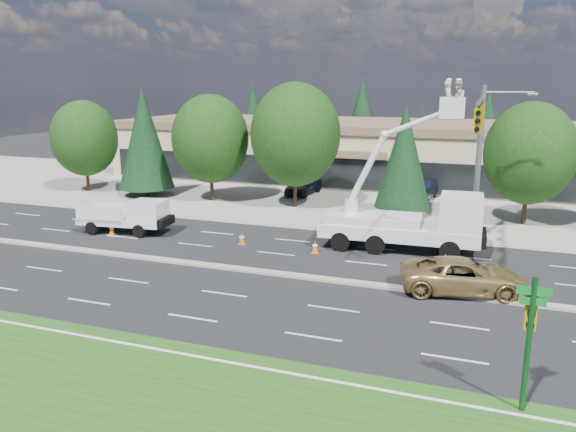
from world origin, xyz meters
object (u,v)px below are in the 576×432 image
at_px(street_sign_pole, 530,329).
at_px(minivan, 464,276).
at_px(utility_pickup, 129,219).
at_px(bucket_truck, 414,216).
at_px(signal_mast, 480,142).

bearing_deg(street_sign_pole, minivan, 103.05).
distance_m(utility_pickup, bucket_truck, 17.26).
relative_size(street_sign_pole, minivan, 0.72).
distance_m(signal_mast, bucket_truck, 5.16).
height_order(street_sign_pole, bucket_truck, bucket_truck).
bearing_deg(utility_pickup, signal_mast, 0.84).
relative_size(street_sign_pole, bucket_truck, 0.43).
bearing_deg(bucket_truck, street_sign_pole, -73.34).
height_order(street_sign_pole, utility_pickup, street_sign_pole).
distance_m(signal_mast, street_sign_pole, 15.99).
bearing_deg(street_sign_pole, bucket_truck, 109.08).
distance_m(street_sign_pole, minivan, 9.39).
height_order(utility_pickup, minivan, utility_pickup).
bearing_deg(street_sign_pole, utility_pickup, 150.29).
bearing_deg(minivan, bucket_truck, 15.68).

